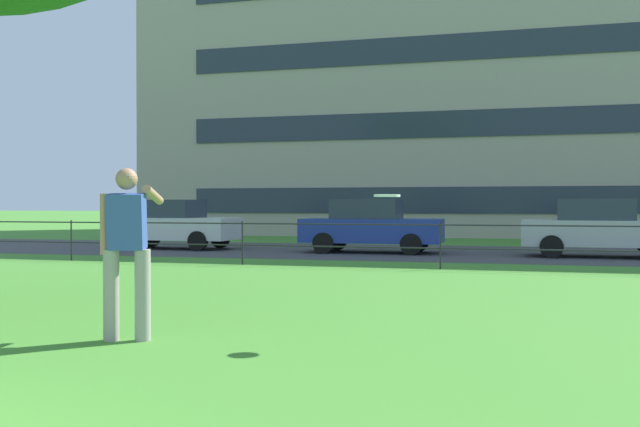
% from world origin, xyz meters
% --- Properties ---
extents(street_strip, '(80.00, 7.45, 0.01)m').
position_xyz_m(street_strip, '(0.00, 19.06, 0.00)').
color(street_strip, '#424247').
rests_on(street_strip, ground).
extents(park_fence, '(31.85, 0.04, 1.00)m').
position_xyz_m(park_fence, '(-0.00, 13.52, 0.67)').
color(park_fence, '#232328').
rests_on(park_fence, ground).
extents(person_thrower, '(0.50, 0.84, 1.75)m').
position_xyz_m(person_thrower, '(0.15, 4.36, 0.95)').
color(person_thrower, gray).
rests_on(person_thrower, ground).
extents(frisbee, '(0.34, 0.34, 0.03)m').
position_xyz_m(frisbee, '(2.68, 5.13, 1.47)').
color(frisbee, white).
extents(car_white_left, '(4.02, 1.86, 1.54)m').
position_xyz_m(car_white_left, '(-6.68, 18.63, 0.78)').
color(car_white_left, silver).
rests_on(car_white_left, ground).
extents(car_blue_far_left, '(4.03, 1.86, 1.54)m').
position_xyz_m(car_blue_far_left, '(-0.29, 18.49, 0.78)').
color(car_blue_far_left, '#233899').
rests_on(car_blue_far_left, ground).
extents(car_silver_right, '(4.06, 1.93, 1.54)m').
position_xyz_m(car_silver_right, '(5.90, 18.32, 0.78)').
color(car_silver_right, '#B7BABF').
rests_on(car_silver_right, ground).
extents(apartment_building_background, '(38.79, 12.14, 19.36)m').
position_xyz_m(apartment_building_background, '(5.69, 34.42, 9.69)').
color(apartment_building_background, '#ADA393').
rests_on(apartment_building_background, ground).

